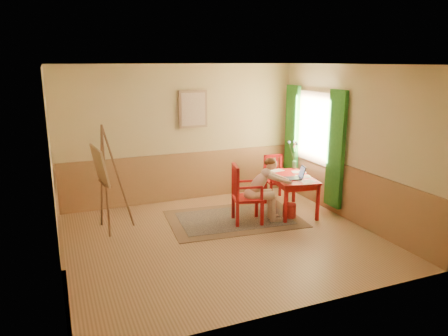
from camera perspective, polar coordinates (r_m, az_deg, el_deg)
name	(u,v)px	position (r m, az deg, el deg)	size (l,w,h in m)	color
room	(223,156)	(6.72, -0.19, 1.64)	(5.04, 4.54, 2.84)	tan
wainscot	(206,196)	(7.68, -2.43, -3.74)	(5.00, 4.50, 1.00)	#AD7E52
window	(313,138)	(8.82, 11.78, 3.97)	(0.12, 2.01, 2.20)	white
wall_portrait	(193,109)	(8.77, -4.14, 7.84)	(0.60, 0.05, 0.76)	tan
rug	(234,219)	(7.98, 1.36, -6.77)	(2.53, 1.81, 0.02)	#8C7251
table	(291,181)	(8.26, 8.87, -1.67)	(0.89, 1.29, 0.72)	red
chair_left	(244,194)	(7.65, 2.74, -3.52)	(0.59, 0.57, 1.08)	red
chair_back	(275,177)	(9.08, 6.82, -1.26)	(0.46, 0.47, 0.93)	red
figure	(263,187)	(7.70, 5.20, -2.55)	(0.91, 0.49, 1.18)	#D5AF92
laptop	(295,176)	(8.05, 9.47, -1.09)	(0.45, 0.33, 0.24)	#1E2338
papers	(296,175)	(8.32, 9.62, -0.92)	(0.66, 1.14, 0.00)	white
vase	(294,156)	(8.80, 9.30, 1.65)	(0.20, 0.29, 0.57)	#3F724C
wastebasket	(289,211)	(8.10, 8.71, -5.67)	(0.25, 0.25, 0.26)	#B02D28
easel	(102,169)	(7.42, -15.92, -0.15)	(0.65, 0.83, 1.85)	brown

